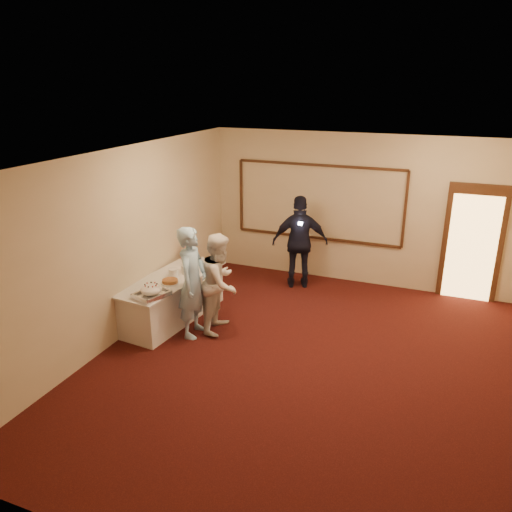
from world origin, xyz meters
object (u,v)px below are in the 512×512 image
Objects in this scene: plate_stack_b at (187,269)px; guest at (300,242)px; pavlova_tray at (151,292)px; cupcake_stand at (187,251)px; buffet_table at (172,298)px; plate_stack_a at (174,273)px; woman at (220,283)px; man at (193,282)px; tart at (170,281)px.

guest is (1.45, 1.95, 0.08)m from plate_stack_b.
pavlova_tray reaches higher than plate_stack_b.
pavlova_tray is 1.53× the size of cupcake_stand.
buffet_table is 0.55m from plate_stack_b.
woman is (0.91, -0.07, -0.02)m from plate_stack_a.
buffet_table is 12.84× the size of plate_stack_a.
cupcake_stand is (-0.35, 1.77, 0.06)m from pavlova_tray.
buffet_table is 1.25× the size of man.
woman reaches higher than cupcake_stand.
woman is at bearing 13.33° from tart.
plate_stack_a is 0.92m from woman.
pavlova_tray is 1.07m from plate_stack_b.
plate_stack_a is 0.10× the size of man.
plate_stack_a is (0.03, 0.04, 0.46)m from buffet_table.
plate_stack_a is 0.25m from plate_stack_b.
plate_stack_a is at bearing -120.89° from plate_stack_b.
man is at bearing -33.99° from plate_stack_a.
tart is 2.85m from guest.
plate_stack_b is 2.43m from guest.
plate_stack_b reaches higher than tart.
cupcake_stand is (-0.22, 0.96, 0.53)m from buffet_table.
tart is at bearing -74.33° from cupcake_stand.
plate_stack_b is (0.16, 0.26, 0.46)m from buffet_table.
man is 1.10× the size of woman.
man reaches higher than pavlova_tray.
plate_stack_b is (0.37, -0.71, -0.07)m from cupcake_stand.
buffet_table is at bearing -121.51° from plate_stack_b.
pavlova_tray is at bearing -82.65° from plate_stack_a.
tart is 0.16× the size of guest.
cupcake_stand is 0.80m from plate_stack_b.
woman is at bearing -20.15° from plate_stack_b.
plate_stack_b is 0.11× the size of woman.
man is (0.59, -0.39, 0.07)m from plate_stack_a.
buffet_table is at bearing -77.37° from cupcake_stand.
pavlova_tray is (0.14, -0.81, 0.47)m from buffet_table.
buffet_table is 1.12m from cupcake_stand.
woman is 2.33m from guest.
guest is (0.66, 2.24, 0.10)m from woman.
tart reaches higher than buffet_table.
buffet_table is 0.88m from man.
plate_stack_a is 0.11× the size of woman.
plate_stack_a is at bearing 97.35° from pavlova_tray.
tart is 0.18× the size of woman.
plate_stack_b is 0.62× the size of tart.
guest is at bearing 34.27° from cupcake_stand.
buffet_table is 12.06× the size of plate_stack_b.
plate_stack_b is 0.49m from tart.
man is 2.75m from guest.
plate_stack_b is at bearing 88.92° from pavlova_tray.
pavlova_tray is 0.38× the size of woman.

